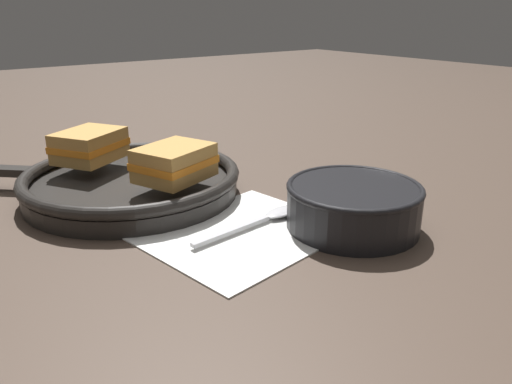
{
  "coord_description": "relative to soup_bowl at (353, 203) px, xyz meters",
  "views": [
    {
      "loc": [
        -0.39,
        -0.49,
        0.27
      ],
      "look_at": [
        -0.01,
        0.01,
        0.03
      ],
      "focal_mm": 35.0,
      "sensor_mm": 36.0,
      "label": 1
    }
  ],
  "objects": [
    {
      "name": "soup_bowl",
      "position": [
        0.0,
        0.0,
        0.0
      ],
      "size": [
        0.17,
        0.17,
        0.06
      ],
      "color": "black",
      "rests_on": "ground_plane"
    },
    {
      "name": "skillet",
      "position": [
        -0.18,
        0.28,
        -0.01
      ],
      "size": [
        0.38,
        0.37,
        0.04
      ],
      "color": "black",
      "rests_on": "ground_plane"
    },
    {
      "name": "sandwich_near_left",
      "position": [
        -0.21,
        0.36,
        0.03
      ],
      "size": [
        0.13,
        0.12,
        0.05
      ],
      "rotation": [
        0.0,
        0.0,
        3.68
      ],
      "color": "#C18E47",
      "rests_on": "skillet"
    },
    {
      "name": "napkin",
      "position": [
        -0.12,
        0.07,
        -0.03
      ],
      "size": [
        0.26,
        0.23,
        0.0
      ],
      "color": "white",
      "rests_on": "ground_plane"
    },
    {
      "name": "ground_plane",
      "position": [
        -0.06,
        0.1,
        -0.03
      ],
      "size": [
        4.0,
        4.0,
        0.0
      ],
      "primitive_type": "plane",
      "color": "#47382D"
    },
    {
      "name": "spoon",
      "position": [
        -0.07,
        0.08,
        -0.03
      ],
      "size": [
        0.18,
        0.04,
        0.01
      ],
      "rotation": [
        0.0,
        0.0,
        0.1
      ],
      "color": "silver",
      "rests_on": "napkin"
    },
    {
      "name": "sandwich_near_right",
      "position": [
        -0.14,
        0.2,
        0.03
      ],
      "size": [
        0.12,
        0.11,
        0.05
      ],
      "rotation": [
        0.0,
        0.0,
        6.64
      ],
      "color": "#C18E47",
      "rests_on": "skillet"
    }
  ]
}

